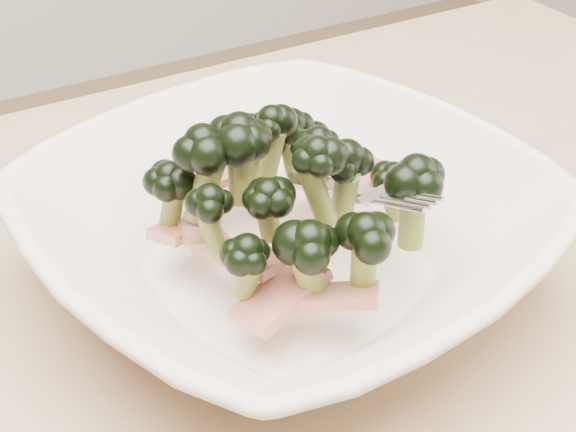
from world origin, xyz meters
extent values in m
cube|color=tan|center=(0.00, 0.00, 0.73)|extent=(1.20, 0.80, 0.04)
cylinder|color=tan|center=(0.55, 0.35, 0.35)|extent=(0.06, 0.06, 0.71)
imported|color=beige|center=(0.09, 0.08, 0.79)|extent=(0.37, 0.37, 0.08)
cylinder|color=#5D6923|center=(0.04, 0.03, 0.80)|extent=(0.02, 0.02, 0.03)
ellipsoid|color=black|center=(0.04, 0.03, 0.82)|extent=(0.03, 0.03, 0.03)
cylinder|color=#5D6923|center=(0.13, 0.14, 0.80)|extent=(0.02, 0.01, 0.05)
ellipsoid|color=black|center=(0.13, 0.14, 0.83)|extent=(0.03, 0.03, 0.03)
cylinder|color=#5D6923|center=(0.16, 0.06, 0.80)|extent=(0.02, 0.01, 0.03)
ellipsoid|color=black|center=(0.16, 0.06, 0.82)|extent=(0.03, 0.03, 0.02)
cylinder|color=#5D6923|center=(0.10, 0.00, 0.80)|extent=(0.02, 0.02, 0.04)
ellipsoid|color=black|center=(0.10, 0.00, 0.83)|extent=(0.04, 0.04, 0.03)
cylinder|color=#5D6923|center=(0.09, 0.04, 0.83)|extent=(0.03, 0.02, 0.05)
ellipsoid|color=black|center=(0.09, 0.04, 0.86)|extent=(0.03, 0.03, 0.03)
cylinder|color=#5D6923|center=(0.03, 0.07, 0.81)|extent=(0.02, 0.02, 0.04)
ellipsoid|color=black|center=(0.03, 0.07, 0.84)|extent=(0.03, 0.03, 0.02)
cylinder|color=#5D6923|center=(0.12, 0.08, 0.82)|extent=(0.01, 0.02, 0.03)
ellipsoid|color=black|center=(0.12, 0.08, 0.84)|extent=(0.03, 0.03, 0.03)
cylinder|color=#5D6923|center=(0.10, 0.14, 0.81)|extent=(0.02, 0.02, 0.04)
ellipsoid|color=black|center=(0.10, 0.14, 0.83)|extent=(0.03, 0.03, 0.03)
cylinder|color=#5D6923|center=(0.10, 0.11, 0.82)|extent=(0.02, 0.02, 0.04)
ellipsoid|color=black|center=(0.10, 0.11, 0.85)|extent=(0.03, 0.03, 0.03)
cylinder|color=#5D6923|center=(0.07, 0.10, 0.83)|extent=(0.02, 0.02, 0.04)
ellipsoid|color=black|center=(0.07, 0.10, 0.86)|extent=(0.04, 0.04, 0.03)
cylinder|color=#5D6923|center=(0.07, 0.02, 0.80)|extent=(0.03, 0.02, 0.04)
ellipsoid|color=black|center=(0.07, 0.02, 0.83)|extent=(0.04, 0.04, 0.03)
cylinder|color=#5D6923|center=(0.10, 0.13, 0.80)|extent=(0.02, 0.02, 0.03)
ellipsoid|color=black|center=(0.10, 0.13, 0.82)|extent=(0.03, 0.03, 0.02)
cylinder|color=#5D6923|center=(0.03, 0.12, 0.80)|extent=(0.02, 0.02, 0.04)
ellipsoid|color=black|center=(0.03, 0.12, 0.83)|extent=(0.03, 0.03, 0.03)
cylinder|color=#5D6923|center=(0.06, 0.05, 0.82)|extent=(0.02, 0.02, 0.03)
ellipsoid|color=black|center=(0.06, 0.05, 0.84)|extent=(0.03, 0.03, 0.03)
cylinder|color=#5D6923|center=(0.14, 0.14, 0.79)|extent=(0.02, 0.02, 0.04)
ellipsoid|color=black|center=(0.14, 0.14, 0.82)|extent=(0.03, 0.03, 0.03)
cylinder|color=#5D6923|center=(0.11, 0.05, 0.83)|extent=(0.02, 0.03, 0.04)
ellipsoid|color=black|center=(0.11, 0.05, 0.85)|extent=(0.04, 0.04, 0.03)
cylinder|color=#5D6923|center=(0.05, 0.10, 0.82)|extent=(0.03, 0.02, 0.05)
ellipsoid|color=black|center=(0.05, 0.10, 0.85)|extent=(0.04, 0.04, 0.03)
cylinder|color=#5D6923|center=(0.15, 0.03, 0.81)|extent=(0.02, 0.02, 0.05)
ellipsoid|color=black|center=(0.15, 0.03, 0.84)|extent=(0.04, 0.04, 0.03)
cube|color=maroon|center=(0.08, 0.01, 0.79)|extent=(0.06, 0.05, 0.02)
cube|color=maroon|center=(0.03, 0.11, 0.79)|extent=(0.05, 0.04, 0.02)
cube|color=maroon|center=(0.04, 0.09, 0.80)|extent=(0.03, 0.05, 0.02)
cube|color=maroon|center=(0.05, 0.02, 0.79)|extent=(0.06, 0.05, 0.03)
cube|color=maroon|center=(0.14, 0.12, 0.79)|extent=(0.03, 0.05, 0.01)
cube|color=maroon|center=(0.15, 0.09, 0.81)|extent=(0.05, 0.05, 0.02)
cube|color=maroon|center=(0.05, 0.06, 0.79)|extent=(0.04, 0.05, 0.01)
cube|color=maroon|center=(0.07, 0.15, 0.80)|extent=(0.06, 0.04, 0.01)
camera|label=1|loc=(-0.12, -0.28, 1.09)|focal=50.00mm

